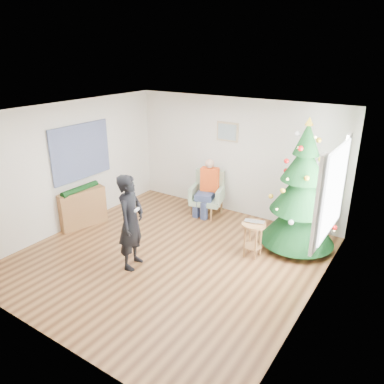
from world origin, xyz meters
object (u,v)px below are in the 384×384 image
Objects in this scene: christmas_tree at (301,192)px; armchair at (207,199)px; standing_man at (131,222)px; console at (82,208)px; stool at (253,239)px.

christmas_tree reaches higher than armchair.
standing_man reaches higher than console.
stool is at bearing -125.95° from christmas_tree.
stool is (-0.56, -0.77, -0.79)m from christmas_tree.
standing_man is at bearing -103.71° from armchair.
armchair is 2.66m from standing_man.
christmas_tree is 3.81× the size of stool.
stool is 2.20m from standing_man.
christmas_tree is 2.48× the size of console.
standing_man is (-1.60, -1.43, 0.50)m from stool.
armchair is (-2.23, 0.42, -0.76)m from christmas_tree.
stool is at bearing -62.85° from standing_man.
armchair is 0.98× the size of console.
armchair is 0.58× the size of standing_man.
stool is 0.67× the size of armchair.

